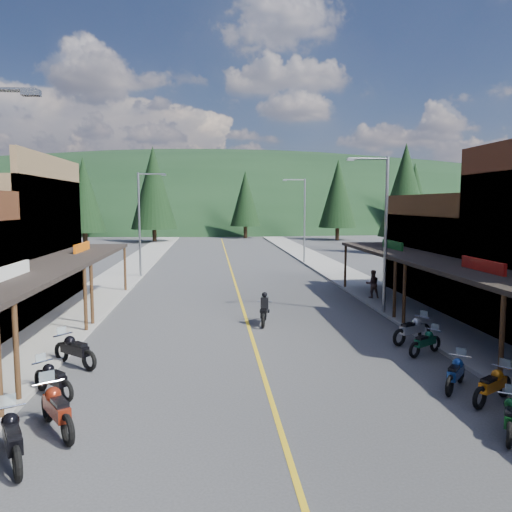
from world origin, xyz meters
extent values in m
plane|color=#38383A|center=(0.00, 0.00, 0.00)|extent=(220.00, 220.00, 0.00)
cube|color=gold|center=(0.00, 20.00, 0.01)|extent=(0.15, 90.00, 0.01)
cube|color=gray|center=(-8.70, 20.00, 0.07)|extent=(3.40, 94.00, 0.15)
cube|color=gray|center=(8.70, 20.00, 0.07)|extent=(3.40, 94.00, 0.15)
cube|color=black|center=(-8.70, 1.70, 3.00)|extent=(3.20, 9.00, 0.18)
cylinder|color=#472D19|center=(-7.20, -2.20, 1.50)|extent=(0.16, 0.16, 3.00)
cylinder|color=#472D19|center=(-7.20, 5.60, 1.50)|extent=(0.16, 0.16, 3.00)
cube|color=silver|center=(-8.70, 1.70, 3.20)|extent=(0.12, 3.00, 0.70)
cube|color=brown|center=(-10.15, 11.30, 4.10)|extent=(0.30, 10.20, 8.20)
cube|color=black|center=(-8.70, 11.30, 3.00)|extent=(3.20, 10.20, 0.18)
cylinder|color=#472D19|center=(-7.20, 6.80, 1.50)|extent=(0.16, 0.16, 3.00)
cylinder|color=#472D19|center=(-7.20, 15.80, 1.50)|extent=(0.16, 0.16, 3.00)
cube|color=#CC590C|center=(-8.70, 11.30, 3.20)|extent=(0.12, 3.00, 0.70)
cube|color=black|center=(8.70, 1.70, 3.00)|extent=(3.20, 9.00, 0.18)
cylinder|color=#472D19|center=(7.20, -2.20, 1.50)|extent=(0.16, 0.16, 3.00)
cylinder|color=#472D19|center=(7.20, 5.60, 1.50)|extent=(0.16, 0.16, 3.00)
cube|color=#B2140F|center=(8.70, 1.70, 3.20)|extent=(0.12, 3.00, 0.70)
cube|color=#4C2D16|center=(14.00, 11.30, 2.50)|extent=(8.00, 10.20, 5.00)
cube|color=#4C2D16|center=(10.15, 11.30, 3.10)|extent=(0.30, 10.20, 6.20)
cube|color=black|center=(8.70, 11.30, 3.00)|extent=(3.20, 10.20, 0.18)
cylinder|color=#472D19|center=(7.20, 6.80, 1.50)|extent=(0.16, 0.16, 3.00)
cylinder|color=#472D19|center=(7.20, 15.80, 1.50)|extent=(0.16, 0.16, 3.00)
cube|color=#14591E|center=(8.70, 11.30, 3.20)|extent=(0.12, 3.00, 0.70)
cube|color=gray|center=(-5.20, -6.00, 7.85)|extent=(0.35, 0.18, 0.12)
cylinder|color=gray|center=(-7.10, 22.00, 4.00)|extent=(0.16, 0.16, 8.00)
cylinder|color=gray|center=(-6.10, 22.00, 7.90)|extent=(2.00, 0.10, 0.10)
cube|color=gray|center=(-5.20, 22.00, 7.85)|extent=(0.35, 0.18, 0.12)
cylinder|color=gray|center=(7.10, 8.00, 4.00)|extent=(0.16, 0.16, 8.00)
cylinder|color=gray|center=(6.10, 8.00, 7.90)|extent=(2.00, 0.10, 0.10)
cube|color=gray|center=(5.20, 8.00, 7.85)|extent=(0.35, 0.18, 0.12)
cylinder|color=gray|center=(7.10, 30.00, 4.00)|extent=(0.16, 0.16, 8.00)
cylinder|color=gray|center=(6.10, 30.00, 7.90)|extent=(2.00, 0.10, 0.10)
cube|color=gray|center=(5.20, 30.00, 7.85)|extent=(0.35, 0.18, 0.12)
ellipsoid|color=black|center=(0.00, 135.00, 0.00)|extent=(310.00, 140.00, 60.00)
cylinder|color=black|center=(-24.00, 70.00, 1.00)|extent=(0.60, 0.60, 2.00)
cone|color=black|center=(-24.00, 70.00, 7.25)|extent=(5.88, 5.88, 10.50)
cylinder|color=black|center=(-10.00, 58.00, 1.00)|extent=(0.60, 0.60, 2.00)
cone|color=black|center=(-10.00, 58.00, 8.00)|extent=(6.72, 6.72, 12.00)
cylinder|color=black|center=(4.00, 66.00, 1.00)|extent=(0.60, 0.60, 2.00)
cone|color=black|center=(4.00, 66.00, 6.50)|extent=(5.04, 5.04, 9.00)
cylinder|color=black|center=(18.00, 60.00, 1.00)|extent=(0.60, 0.60, 2.00)
cone|color=black|center=(18.00, 60.00, 7.25)|extent=(5.88, 5.88, 10.50)
cylinder|color=black|center=(34.00, 72.00, 1.00)|extent=(0.60, 0.60, 2.00)
cone|color=black|center=(34.00, 72.00, 8.00)|extent=(6.72, 6.72, 12.00)
cylinder|color=black|center=(46.00, 64.00, 1.00)|extent=(0.60, 0.60, 2.00)
cone|color=black|center=(46.00, 64.00, 6.50)|extent=(5.04, 5.04, 9.00)
cylinder|color=black|center=(-32.00, 76.00, 1.00)|extent=(0.60, 0.60, 2.00)
cone|color=black|center=(-32.00, 76.00, 7.25)|extent=(5.88, 5.88, 10.50)
cylinder|color=black|center=(-22.00, 40.00, 1.00)|extent=(0.60, 0.60, 2.00)
cone|color=black|center=(-22.00, 40.00, 6.00)|extent=(4.48, 4.48, 8.00)
cylinder|color=black|center=(24.00, 45.00, 1.00)|extent=(0.60, 0.60, 2.00)
cone|color=black|center=(24.00, 45.00, 6.40)|extent=(4.93, 4.93, 8.80)
cylinder|color=black|center=(-18.00, 50.00, 1.00)|extent=(0.60, 0.60, 2.00)
cone|color=black|center=(-18.00, 50.00, 6.80)|extent=(5.38, 5.38, 9.60)
cylinder|color=black|center=(20.00, 38.00, 1.00)|extent=(0.60, 0.60, 2.00)
cone|color=black|center=(20.00, 38.00, 7.20)|extent=(5.82, 5.82, 10.40)
imported|color=#4E3631|center=(7.76, 11.84, 0.98)|extent=(0.82, 0.49, 1.65)
camera|label=1|loc=(-1.70, -16.44, 5.68)|focal=35.00mm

